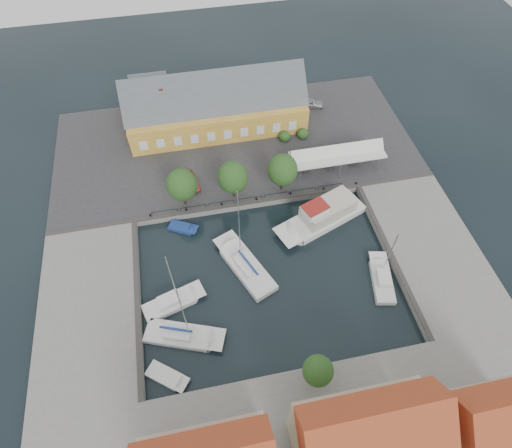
{
  "coord_description": "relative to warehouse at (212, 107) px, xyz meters",
  "views": [
    {
      "loc": [
        -7.03,
        -28.3,
        47.52
      ],
      "look_at": [
        0.0,
        6.0,
        1.5
      ],
      "focal_mm": 30.0,
      "sensor_mm": 36.0,
      "label": 1
    }
  ],
  "objects": [
    {
      "name": "ground",
      "position": [
        2.6,
        -28.36,
        -4.43
      ],
      "size": [
        140.0,
        140.0,
        0.0
      ],
      "primitive_type": "plane",
      "color": "black",
      "rests_on": "ground"
    },
    {
      "name": "north_quay",
      "position": [
        2.6,
        -5.36,
        -3.93
      ],
      "size": [
        56.0,
        26.0,
        1.0
      ],
      "primitive_type": "cube",
      "color": "#2D2D30",
      "rests_on": "ground"
    },
    {
      "name": "west_quay",
      "position": [
        -19.4,
        -30.36,
        -3.93
      ],
      "size": [
        12.0,
        24.0,
        1.0
      ],
      "primitive_type": "cube",
      "color": "slate",
      "rests_on": "ground"
    },
    {
      "name": "east_quay",
      "position": [
        24.6,
        -30.36,
        -3.93
      ],
      "size": [
        12.0,
        24.0,
        1.0
      ],
      "primitive_type": "cube",
      "color": "slate",
      "rests_on": "ground"
    },
    {
      "name": "south_bank",
      "position": [
        2.6,
        -49.36,
        -3.93
      ],
      "size": [
        56.0,
        14.0,
        1.0
      ],
      "primitive_type": "cube",
      "color": "slate",
      "rests_on": "ground"
    },
    {
      "name": "quay_edge_fittings",
      "position": [
        2.62,
        -23.61,
        -3.37
      ],
      "size": [
        56.0,
        24.72,
        0.4
      ],
      "color": "#383533",
      "rests_on": "north_quay"
    },
    {
      "name": "warehouse",
      "position": [
        0.0,
        0.0,
        0.0
      ],
      "size": [
        28.56,
        14.0,
        9.55
      ],
      "color": "#B9892D",
      "rests_on": "north_quay"
    },
    {
      "name": "tent_canopy",
      "position": [
        16.6,
        -13.86,
        -0.74
      ],
      "size": [
        14.0,
        4.0,
        2.83
      ],
      "color": "silver",
      "rests_on": "north_quay"
    },
    {
      "name": "quay_trees",
      "position": [
        0.6,
        -16.36,
        0.45
      ],
      "size": [
        18.2,
        4.2,
        6.3
      ],
      "color": "black",
      "rests_on": "north_quay"
    },
    {
      "name": "car_silver",
      "position": [
        16.9,
        1.15,
        -2.65
      ],
      "size": [
        4.86,
        2.8,
        1.56
      ],
      "primitive_type": "imported",
      "rotation": [
        0.0,
        0.0,
        1.35
      ],
      "color": "#A1A2A9",
      "rests_on": "north_quay"
    },
    {
      "name": "car_red",
      "position": [
        -5.08,
        -12.94,
        -2.75
      ],
      "size": [
        2.33,
        4.36,
        1.36
      ],
      "primitive_type": "imported",
      "rotation": [
        0.0,
        0.0,
        0.22
      ],
      "color": "maroon",
      "rests_on": "north_quay"
    },
    {
      "name": "center_sailboat",
      "position": [
        0.07,
        -28.0,
        -4.07
      ],
      "size": [
        7.06,
        10.99,
        14.47
      ],
      "color": "silver",
      "rests_on": "ground"
    },
    {
      "name": "trawler",
      "position": [
        12.14,
        -22.47,
        -3.41
      ],
      "size": [
        13.97,
        8.55,
        5.0
      ],
      "color": "silver",
      "rests_on": "ground"
    },
    {
      "name": "east_boat_c",
      "position": [
        16.57,
        -33.29,
        -4.17
      ],
      "size": [
        3.84,
        7.73,
        9.71
      ],
      "color": "silver",
      "rests_on": "ground"
    },
    {
      "name": "west_boat_c",
      "position": [
        -9.61,
        -31.23,
        -4.17
      ],
      "size": [
        8.03,
        4.59,
        10.56
      ],
      "color": "silver",
      "rests_on": "ground"
    },
    {
      "name": "west_boat_d",
      "position": [
        -8.83,
        -35.69,
        -4.16
      ],
      "size": [
        9.68,
        5.86,
        12.43
      ],
      "color": "silver",
      "rests_on": "ground"
    },
    {
      "name": "launch_sw",
      "position": [
        -11.0,
        -40.01,
        -4.34
      ],
      "size": [
        4.96,
        4.4,
        0.98
      ],
      "color": "silver",
      "rests_on": "ground"
    },
    {
      "name": "launch_nw",
      "position": [
        -7.27,
        -19.99,
        -4.34
      ],
      "size": [
        4.33,
        3.34,
        0.88
      ],
      "color": "navy",
      "rests_on": "ground"
    }
  ]
}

